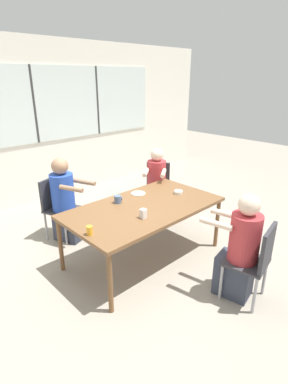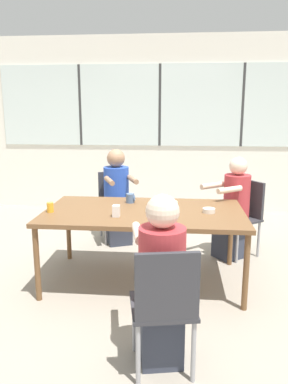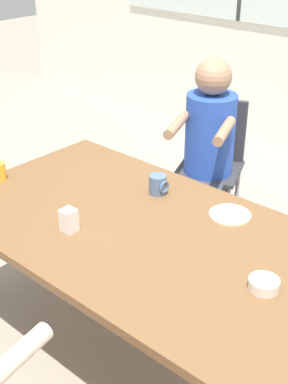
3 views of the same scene
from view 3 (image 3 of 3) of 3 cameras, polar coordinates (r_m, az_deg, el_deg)
The scene contains 9 objects.
ground_plane at distance 2.79m, azimuth -0.00°, elevation -16.50°, with size 16.00×16.00×0.00m, color gray.
dining_table at distance 2.37m, azimuth -0.00°, elevation -4.89°, with size 1.89×1.05×0.72m.
chair_for_man_blue_shirt at distance 3.59m, azimuth 7.37°, elevation 4.15°, with size 0.52×0.52×0.86m.
person_man_blue_shirt at distance 3.44m, azimuth 6.76°, elevation 3.46°, with size 0.50×0.64×1.18m.
coffee_mug at distance 2.60m, azimuth 1.51°, elevation 0.80°, with size 0.09×0.09×0.09m.
juice_glass at distance 2.83m, azimuth -15.13°, elevation 2.12°, with size 0.06×0.06×0.09m.
milk_carton_small at distance 2.32m, azimuth -8.02°, elevation -3.01°, with size 0.06×0.06×0.10m.
bowl_white_shallow at distance 2.03m, azimuth 12.66°, elevation -9.57°, with size 0.12×0.12×0.04m.
plate_tortillas at distance 2.46m, azimuth 9.16°, elevation -2.41°, with size 0.19×0.19×0.01m.
Camera 3 is at (1.32, -1.48, 1.95)m, focal length 50.00 mm.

